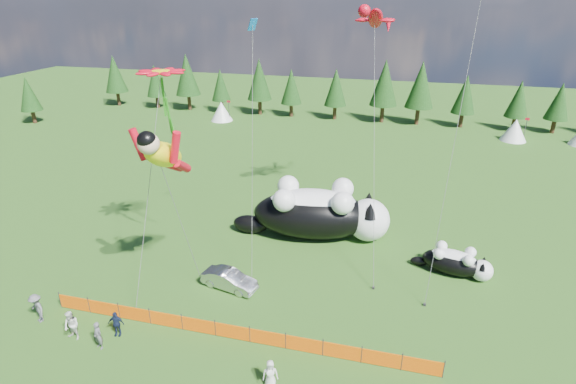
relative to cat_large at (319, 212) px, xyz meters
name	(u,v)px	position (x,y,z in m)	size (l,w,h in m)	color
ground	(250,305)	(-2.43, -9.44, -2.09)	(160.00, 160.00, 0.00)	#0D370A
safety_fence	(232,332)	(-2.43, -12.44, -1.58)	(22.06, 0.06, 1.10)	#262626
tree_line	(348,93)	(-2.43, 35.56, 1.91)	(90.00, 4.00, 8.00)	black
festival_tents	(425,124)	(8.57, 30.56, -0.69)	(50.00, 3.20, 2.80)	white
cat_large	(319,212)	(0.00, 0.00, 0.00)	(12.15, 5.45, 4.39)	black
cat_small	(456,262)	(9.88, -2.79, -1.17)	(5.29, 2.65, 1.93)	black
car	(229,280)	(-4.30, -8.06, -1.48)	(1.28, 3.68, 1.21)	#BAB9BE
spectator_a	(98,336)	(-9.08, -14.81, -1.28)	(0.59, 0.39, 1.62)	#59585D
spectator_b	(72,326)	(-10.88, -14.57, -1.20)	(0.86, 0.51, 1.77)	silver
spectator_c	(116,324)	(-8.74, -13.70, -1.32)	(0.90, 0.46, 1.53)	#151F3C
spectator_d	(37,308)	(-13.78, -13.81, -1.18)	(1.18, 0.61, 1.82)	#59585D
spectator_e	(270,374)	(0.48, -15.01, -1.32)	(0.75, 0.49, 1.53)	silver
superhero_kite	(164,155)	(-6.97, -9.68, 7.29)	(4.45, 4.80, 11.52)	#FFEB0D
gecko_kite	(376,19)	(2.87, 4.11, 13.64)	(3.50, 12.99, 18.61)	red
flower_kite	(161,75)	(-8.48, -6.36, 10.93)	(3.33, 7.50, 14.26)	red
diamond_kite_a	(253,39)	(-3.71, -3.66, 12.79)	(1.09, 4.45, 16.52)	#0B64B1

